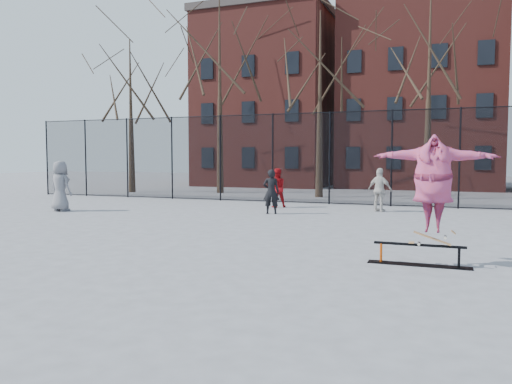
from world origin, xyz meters
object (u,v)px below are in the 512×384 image
at_px(skater, 433,191).
at_px(bystander_red, 277,188).
at_px(bystander_grey, 60,186).
at_px(bystander_white, 380,190).
at_px(skateboard, 432,242).
at_px(skate_rail, 419,257).
at_px(bystander_black, 271,192).

bearing_deg(skater, bystander_red, 126.26).
height_order(bystander_grey, bystander_white, bystander_grey).
xyz_separation_m(bystander_grey, bystander_red, (7.15, 4.31, -0.16)).
bearing_deg(skater, skateboard, 0.00).
distance_m(skater, bystander_grey, 14.32).
xyz_separation_m(skate_rail, bystander_white, (-1.89, 9.24, 0.66)).
bearing_deg(bystander_red, bystander_grey, -1.71).
bearing_deg(bystander_black, skater, 112.26).
relative_size(skate_rail, bystander_white, 1.15).
distance_m(bystander_black, bystander_red, 2.36).
distance_m(bystander_red, bystander_white, 4.12).
distance_m(bystander_grey, bystander_black, 7.97).
distance_m(skate_rail, skateboard, 0.37).
bearing_deg(skateboard, bystander_red, 123.64).
bearing_deg(bystander_black, bystander_red, -92.54).
distance_m(skater, bystander_white, 9.50).
relative_size(skateboard, bystander_red, 0.47).
bearing_deg(bystander_red, skateboard, 90.86).
bearing_deg(bystander_white, skateboard, 125.36).
xyz_separation_m(skate_rail, skateboard, (0.23, -0.00, 0.30)).
height_order(skateboard, skater, skater).
xyz_separation_m(skater, bystander_grey, (-13.38, 5.06, -0.46)).
bearing_deg(skate_rail, bystander_black, 127.55).
bearing_deg(bystander_grey, bystander_red, -140.31).
bearing_deg(bystander_grey, bystander_white, -151.05).
relative_size(skate_rail, bystander_black, 1.18).
height_order(skateboard, bystander_black, bystander_black).
distance_m(skateboard, bystander_white, 9.48).
xyz_separation_m(skater, bystander_black, (-5.67, 7.08, -0.61)).
relative_size(bystander_black, bystander_red, 1.01).
bearing_deg(bystander_black, skateboard, 112.26).
xyz_separation_m(skateboard, bystander_red, (-6.24, 9.37, 0.33)).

